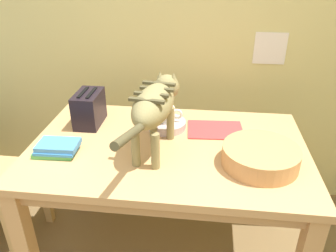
{
  "coord_description": "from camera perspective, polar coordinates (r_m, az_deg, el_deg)",
  "views": [
    {
      "loc": [
        0.2,
        -0.2,
        1.56
      ],
      "look_at": [
        0.05,
        1.12,
        0.85
      ],
      "focal_mm": 35.97,
      "sensor_mm": 36.0,
      "label": 1
    }
  ],
  "objects": [
    {
      "name": "coffee_mug",
      "position": [
        1.67,
        -0.07,
        2.0
      ],
      "size": [
        0.12,
        0.08,
        0.08
      ],
      "color": "white",
      "rests_on": "saucer_bowl"
    },
    {
      "name": "toaster",
      "position": [
        1.76,
        -13.23,
        2.92
      ],
      "size": [
        0.12,
        0.2,
        0.18
      ],
      "color": "black",
      "rests_on": "dining_table"
    },
    {
      "name": "saucer_bowl",
      "position": [
        1.7,
        -0.19,
        0.25
      ],
      "size": [
        0.19,
        0.19,
        0.04
      ],
      "primitive_type": "cylinder",
      "color": "#C0A9A8",
      "rests_on": "dining_table"
    },
    {
      "name": "magazine",
      "position": [
        1.7,
        8.0,
        -0.64
      ],
      "size": [
        0.28,
        0.21,
        0.01
      ],
      "primitive_type": "cube",
      "rotation": [
        0.0,
        0.0,
        0.06
      ],
      "color": "#DE383A",
      "rests_on": "dining_table"
    },
    {
      "name": "book_stack",
      "position": [
        1.57,
        -18.3,
        -3.57
      ],
      "size": [
        0.2,
        0.13,
        0.05
      ],
      "color": "#4CA44E",
      "rests_on": "dining_table"
    },
    {
      "name": "cat",
      "position": [
        1.45,
        -2.13,
        3.7
      ],
      "size": [
        0.2,
        0.7,
        0.3
      ],
      "rotation": [
        0.0,
        0.0,
        -0.13
      ],
      "color": "olive",
      "rests_on": "dining_table"
    },
    {
      "name": "dining_table",
      "position": [
        1.61,
        0.0,
        -6.09
      ],
      "size": [
        1.28,
        0.81,
        0.75
      ],
      "color": "tan",
      "rests_on": "ground_plane"
    },
    {
      "name": "wicker_basket",
      "position": [
        1.46,
        15.39,
        -4.94
      ],
      "size": [
        0.32,
        0.32,
        0.08
      ],
      "color": "tan",
      "rests_on": "dining_table"
    },
    {
      "name": "wall_rear",
      "position": [
        2.1,
        1.22,
        19.46
      ],
      "size": [
        4.23,
        0.11,
        2.5
      ],
      "color": "#DACB7E",
      "rests_on": "ground_plane"
    }
  ]
}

